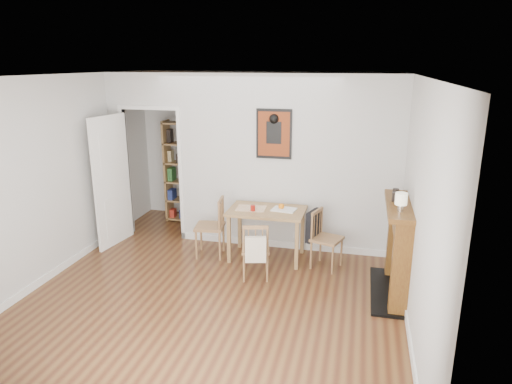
% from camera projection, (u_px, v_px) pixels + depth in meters
% --- Properties ---
extents(ground, '(5.20, 5.20, 0.00)m').
position_uv_depth(ground, '(222.00, 283.00, 5.88)').
color(ground, brown).
rests_on(ground, ground).
extents(room_shell, '(5.20, 5.20, 5.20)m').
position_uv_depth(room_shell, '(254.00, 164.00, 6.76)').
color(room_shell, '#B8B8B6').
rests_on(room_shell, ground).
extents(dining_table, '(1.08, 0.69, 0.73)m').
position_uv_depth(dining_table, '(267.00, 216.00, 6.48)').
color(dining_table, olive).
rests_on(dining_table, ground).
extents(chair_left, '(0.50, 0.50, 0.88)m').
position_uv_depth(chair_left, '(210.00, 227.00, 6.61)').
color(chair_left, '#906243').
rests_on(chair_left, ground).
extents(chair_right, '(0.56, 0.52, 0.82)m').
position_uv_depth(chair_right, '(326.00, 238.00, 6.24)').
color(chair_right, '#906243').
rests_on(chair_right, ground).
extents(chair_front, '(0.47, 0.51, 0.78)m').
position_uv_depth(chair_front, '(256.00, 249.00, 5.95)').
color(chair_front, '#906243').
rests_on(chair_front, ground).
extents(bookshelf, '(0.75, 0.30, 1.78)m').
position_uv_depth(bookshelf, '(187.00, 173.00, 7.98)').
color(bookshelf, olive).
rests_on(bookshelf, ground).
extents(fireplace, '(0.45, 1.25, 1.16)m').
position_uv_depth(fireplace, '(399.00, 247.00, 5.47)').
color(fireplace, brown).
rests_on(fireplace, ground).
extents(red_glass, '(0.07, 0.07, 0.09)m').
position_uv_depth(red_glass, '(253.00, 208.00, 6.38)').
color(red_glass, maroon).
rests_on(red_glass, dining_table).
extents(orange_fruit, '(0.09, 0.09, 0.09)m').
position_uv_depth(orange_fruit, '(281.00, 206.00, 6.46)').
color(orange_fruit, orange).
rests_on(orange_fruit, dining_table).
extents(placemat, '(0.43, 0.34, 0.00)m').
position_uv_depth(placemat, '(251.00, 208.00, 6.51)').
color(placemat, beige).
rests_on(placemat, dining_table).
extents(notebook, '(0.36, 0.28, 0.02)m').
position_uv_depth(notebook, '(284.00, 209.00, 6.44)').
color(notebook, silver).
rests_on(notebook, dining_table).
extents(mantel_lamp, '(0.13, 0.13, 0.21)m').
position_uv_depth(mantel_lamp, '(401.00, 200.00, 5.01)').
color(mantel_lamp, silver).
rests_on(mantel_lamp, fireplace).
extents(ceramic_jar_a, '(0.09, 0.09, 0.11)m').
position_uv_depth(ceramic_jar_a, '(396.00, 197.00, 5.38)').
color(ceramic_jar_a, black).
rests_on(ceramic_jar_a, fireplace).
extents(ceramic_jar_b, '(0.08, 0.08, 0.10)m').
position_uv_depth(ceramic_jar_b, '(396.00, 192.00, 5.59)').
color(ceramic_jar_b, black).
rests_on(ceramic_jar_b, fireplace).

